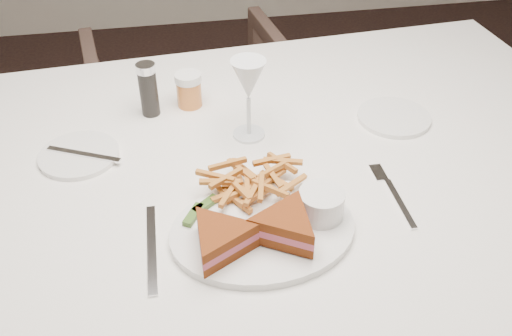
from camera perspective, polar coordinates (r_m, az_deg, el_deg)
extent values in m
cube|color=white|center=(1.38, -0.38, -12.76)|extent=(1.70, 1.20, 0.75)
imported|color=#46322B|center=(2.00, -5.95, 4.52)|extent=(0.74, 0.71, 0.69)
ellipsoid|color=white|center=(0.98, 0.68, -6.26)|extent=(0.34, 0.27, 0.01)
cube|color=silver|center=(0.97, -10.38, -7.87)|extent=(0.02, 0.21, 0.00)
cylinder|color=white|center=(1.20, -17.28, 1.26)|extent=(0.16, 0.16, 0.01)
cylinder|color=white|center=(1.30, 13.62, 4.96)|extent=(0.16, 0.16, 0.01)
cylinder|color=black|center=(1.28, -10.71, 7.72)|extent=(0.04, 0.04, 0.12)
cylinder|color=#CB7130|center=(1.30, -6.72, 7.77)|extent=(0.06, 0.06, 0.08)
cube|color=#3A5D20|center=(1.01, -5.08, -3.69)|extent=(0.05, 0.05, 0.01)
cube|color=#3A5D20|center=(1.00, -6.29, -4.67)|extent=(0.04, 0.06, 0.01)
cylinder|color=white|center=(0.99, 6.52, -3.61)|extent=(0.08, 0.08, 0.05)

